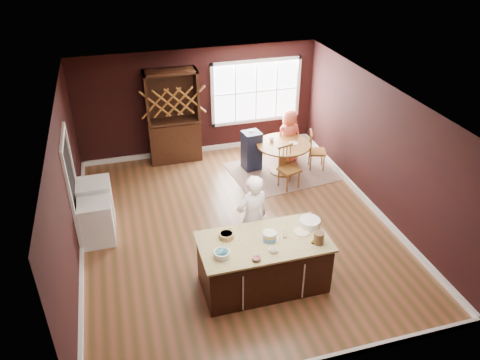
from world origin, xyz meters
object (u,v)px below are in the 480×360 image
(dining_table, at_px, (283,152))
(high_chair, at_px, (251,150))
(chair_east, at_px, (317,150))
(seated_woman, at_px, (289,136))
(washer, at_px, (97,222))
(chair_north, at_px, (285,138))
(hutch, at_px, (173,117))
(chair_south, at_px, (289,168))
(layer_cake, at_px, (270,236))
(dryer, at_px, (96,203))
(kitchen_island, at_px, (263,264))
(baker, at_px, (252,218))
(toddler, at_px, (249,139))

(dining_table, xyz_separation_m, high_chair, (-0.67, 0.38, -0.03))
(chair_east, bearing_deg, seated_woman, 60.78)
(washer, bearing_deg, chair_north, 27.20)
(dining_table, xyz_separation_m, hutch, (-2.37, 1.35, 0.62))
(chair_north, bearing_deg, chair_south, 51.56)
(dining_table, height_order, washer, washer)
(layer_cake, distance_m, hutch, 4.97)
(seated_woman, bearing_deg, dryer, 8.82)
(kitchen_island, bearing_deg, washer, 143.09)
(seated_woman, bearing_deg, dining_table, 48.35)
(baker, xyz_separation_m, high_chair, (0.97, 3.20, -0.35))
(baker, bearing_deg, hutch, -92.75)
(kitchen_island, distance_m, high_chair, 4.08)
(layer_cake, bearing_deg, kitchen_island, -168.29)
(washer, xyz_separation_m, dryer, (0.00, 0.64, 0.03))
(baker, xyz_separation_m, seated_woman, (1.97, 3.32, -0.17))
(chair_east, distance_m, chair_north, 1.01)
(layer_cake, bearing_deg, high_chair, 77.04)
(dining_table, bearing_deg, seated_woman, 56.82)
(seated_woman, xyz_separation_m, hutch, (-2.70, 0.85, 0.48))
(high_chair, bearing_deg, baker, -114.21)
(kitchen_island, bearing_deg, seated_woman, 63.79)
(kitchen_island, relative_size, high_chair, 2.11)
(baker, bearing_deg, seated_woman, -133.35)
(dining_table, bearing_deg, chair_south, -99.44)
(baker, xyz_separation_m, chair_east, (2.50, 2.77, -0.36))
(chair_north, bearing_deg, kitchen_island, 43.93)
(chair_south, xyz_separation_m, washer, (-4.21, -0.86, -0.07))
(baker, height_order, toddler, baker)
(layer_cake, relative_size, chair_east, 0.32)
(chair_north, height_order, hutch, hutch)
(kitchen_island, height_order, chair_east, chair_east)
(high_chair, xyz_separation_m, washer, (-3.66, -1.97, -0.07))
(seated_woman, relative_size, hutch, 0.59)
(kitchen_island, distance_m, seated_woman, 4.55)
(chair_north, xyz_separation_m, hutch, (-2.73, 0.53, 0.66))
(chair_south, height_order, seated_woman, seated_woman)
(dining_table, bearing_deg, layer_cake, -113.90)
(washer, distance_m, dryer, 0.64)
(kitchen_island, relative_size, hutch, 0.92)
(hutch, bearing_deg, chair_south, -42.73)
(chair_east, xyz_separation_m, dryer, (-5.19, -0.89, -0.02))
(chair_north, bearing_deg, baker, 40.02)
(baker, height_order, high_chair, baker)
(baker, relative_size, hutch, 0.74)
(baker, bearing_deg, kitchen_island, 74.38)
(kitchen_island, bearing_deg, layer_cake, 11.71)
(toddler, bearing_deg, chair_south, -59.63)
(seated_woman, height_order, toddler, seated_woman)
(chair_south, distance_m, high_chair, 1.23)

